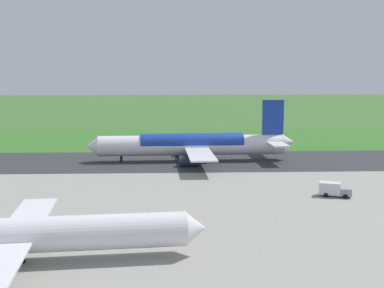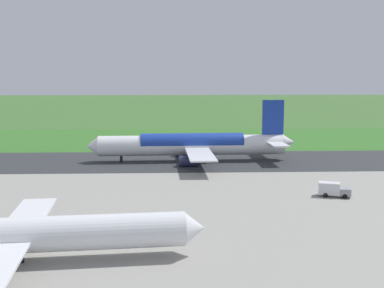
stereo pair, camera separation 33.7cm
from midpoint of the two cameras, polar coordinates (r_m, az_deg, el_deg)
name	(u,v)px [view 2 (the right image)]	position (r m, az deg, el deg)	size (l,w,h in m)	color
ground_plane	(212,161)	(127.10, 2.43, -2.00)	(800.00, 800.00, 0.00)	#3D662D
runway_asphalt	(212,161)	(127.10, 2.43, -1.98)	(600.00, 30.67, 0.06)	#2D3033
apron_concrete	(256,258)	(61.98, 7.62, -13.11)	(440.00, 110.00, 0.05)	gray
grass_verge_foreground	(204,143)	(160.43, 1.46, 0.15)	(600.00, 80.00, 0.04)	#346B27
airliner_main	(193,145)	(126.12, 0.25, -0.06)	(54.08, 44.19, 15.88)	white
airliner_parked_mid	(18,234)	(62.45, -19.53, -9.93)	(44.59, 36.52, 13.01)	white
service_truck_baggage	(333,189)	(93.87, 16.26, -5.11)	(6.22, 4.04, 2.65)	gray
no_stopping_sign	(255,139)	(160.08, 7.40, 0.61)	(0.60, 0.10, 2.57)	slate
traffic_cone_orange	(244,142)	(160.46, 6.16, 0.20)	(0.40, 0.40, 0.55)	orange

